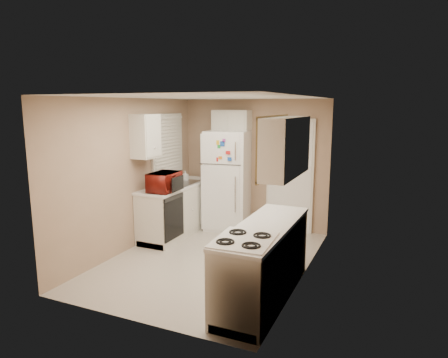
% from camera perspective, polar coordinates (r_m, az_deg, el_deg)
% --- Properties ---
extents(floor, '(3.80, 3.80, 0.00)m').
position_cam_1_polar(floor, '(6.13, -1.94, -11.42)').
color(floor, beige).
rests_on(floor, ground).
extents(ceiling, '(3.80, 3.80, 0.00)m').
position_cam_1_polar(ceiling, '(5.69, -2.09, 11.62)').
color(ceiling, white).
rests_on(ceiling, floor).
extents(wall_left, '(3.80, 3.80, 0.00)m').
position_cam_1_polar(wall_left, '(6.52, -13.15, 0.61)').
color(wall_left, tan).
rests_on(wall_left, floor).
extents(wall_right, '(3.80, 3.80, 0.00)m').
position_cam_1_polar(wall_right, '(5.34, 11.63, -1.47)').
color(wall_right, tan).
rests_on(wall_right, floor).
extents(wall_back, '(2.80, 2.80, 0.00)m').
position_cam_1_polar(wall_back, '(7.52, 4.34, 2.14)').
color(wall_back, tan).
rests_on(wall_back, floor).
extents(wall_front, '(2.80, 2.80, 0.00)m').
position_cam_1_polar(wall_front, '(4.21, -13.44, -4.75)').
color(wall_front, tan).
rests_on(wall_front, floor).
extents(left_counter, '(0.60, 1.80, 0.90)m').
position_cam_1_polar(left_counter, '(7.24, -6.70, -4.28)').
color(left_counter, silver).
rests_on(left_counter, floor).
extents(dishwasher, '(0.03, 0.58, 0.72)m').
position_cam_1_polar(dishwasher, '(6.59, -7.19, -5.42)').
color(dishwasher, black).
rests_on(dishwasher, floor).
extents(sink, '(0.54, 0.74, 0.16)m').
position_cam_1_polar(sink, '(7.27, -6.17, -0.89)').
color(sink, gray).
rests_on(sink, left_counter).
extents(microwave, '(0.58, 0.35, 0.38)m').
position_cam_1_polar(microwave, '(6.58, -8.51, -0.47)').
color(microwave, maroon).
rests_on(microwave, left_counter).
extents(soap_bottle, '(0.10, 0.10, 0.19)m').
position_cam_1_polar(soap_bottle, '(7.49, -5.55, 0.54)').
color(soap_bottle, white).
rests_on(soap_bottle, left_counter).
extents(window_blinds, '(0.10, 0.98, 1.08)m').
position_cam_1_polar(window_blinds, '(7.30, -8.06, 4.98)').
color(window_blinds, silver).
rests_on(window_blinds, wall_left).
extents(upper_cabinet_left, '(0.30, 0.45, 0.70)m').
position_cam_1_polar(upper_cabinet_left, '(6.53, -11.14, 6.02)').
color(upper_cabinet_left, silver).
rests_on(upper_cabinet_left, wall_left).
extents(refrigerator, '(0.84, 0.82, 1.83)m').
position_cam_1_polar(refrigerator, '(7.42, 0.62, -0.16)').
color(refrigerator, white).
rests_on(refrigerator, floor).
extents(cabinet_over_fridge, '(0.70, 0.30, 0.40)m').
position_cam_1_polar(cabinet_over_fridge, '(7.45, 1.10, 8.27)').
color(cabinet_over_fridge, silver).
rests_on(cabinet_over_fridge, wall_back).
extents(interior_door, '(0.86, 0.06, 2.08)m').
position_cam_1_polar(interior_door, '(7.31, 9.39, 0.36)').
color(interior_door, white).
rests_on(interior_door, floor).
extents(right_counter, '(0.60, 2.00, 0.90)m').
position_cam_1_polar(right_counter, '(4.89, 5.72, -11.62)').
color(right_counter, silver).
rests_on(right_counter, floor).
extents(stove, '(0.63, 0.75, 0.88)m').
position_cam_1_polar(stove, '(4.38, 2.83, -14.43)').
color(stove, white).
rests_on(stove, floor).
extents(upper_cabinet_right, '(0.30, 1.20, 0.70)m').
position_cam_1_polar(upper_cabinet_right, '(4.80, 8.85, 4.55)').
color(upper_cabinet_right, silver).
rests_on(upper_cabinet_right, wall_right).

